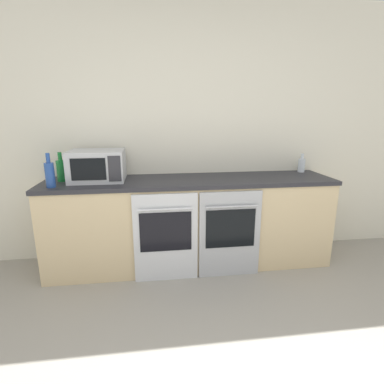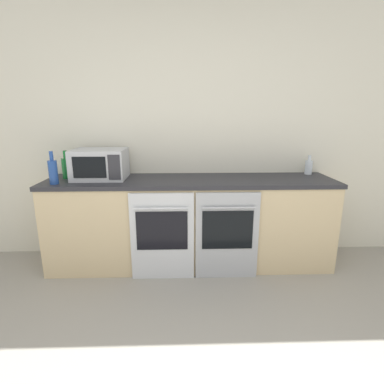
{
  "view_description": "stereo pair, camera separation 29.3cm",
  "coord_description": "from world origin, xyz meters",
  "px_view_note": "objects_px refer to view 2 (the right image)",
  "views": [
    {
      "loc": [
        -0.37,
        -0.69,
        1.49
      ],
      "look_at": [
        0.02,
        2.13,
        0.75
      ],
      "focal_mm": 28.0,
      "sensor_mm": 36.0,
      "label": 1
    },
    {
      "loc": [
        -0.08,
        -0.72,
        1.49
      ],
      "look_at": [
        0.02,
        2.13,
        0.75
      ],
      "focal_mm": 28.0,
      "sensor_mm": 36.0,
      "label": 2
    }
  ],
  "objects_px": {
    "bottle_green": "(66,167)",
    "bottle_blue": "(53,171)",
    "oven_left": "(162,236)",
    "microwave": "(100,164)",
    "bottle_clear": "(309,167)",
    "oven_right": "(227,235)"
  },
  "relations": [
    {
      "from": "oven_left",
      "to": "oven_right",
      "type": "relative_size",
      "value": 1.0
    },
    {
      "from": "oven_right",
      "to": "bottle_green",
      "type": "xyz_separation_m",
      "value": [
        -1.53,
        0.38,
        0.57
      ]
    },
    {
      "from": "bottle_clear",
      "to": "bottle_green",
      "type": "distance_m",
      "value": 2.45
    },
    {
      "from": "bottle_green",
      "to": "bottle_blue",
      "type": "bearing_deg",
      "value": -95.48
    },
    {
      "from": "microwave",
      "to": "bottle_clear",
      "type": "xyz_separation_m",
      "value": [
        2.11,
        0.14,
        -0.06
      ]
    },
    {
      "from": "bottle_clear",
      "to": "bottle_green",
      "type": "relative_size",
      "value": 0.73
    },
    {
      "from": "bottle_blue",
      "to": "bottle_green",
      "type": "xyz_separation_m",
      "value": [
        0.02,
        0.25,
        -0.01
      ]
    },
    {
      "from": "bottle_blue",
      "to": "bottle_clear",
      "type": "distance_m",
      "value": 2.5
    },
    {
      "from": "oven_left",
      "to": "microwave",
      "type": "distance_m",
      "value": 0.93
    },
    {
      "from": "oven_left",
      "to": "bottle_green",
      "type": "bearing_deg",
      "value": 157.99
    },
    {
      "from": "bottle_clear",
      "to": "oven_right",
      "type": "bearing_deg",
      "value": -150.86
    },
    {
      "from": "oven_left",
      "to": "oven_right",
      "type": "xyz_separation_m",
      "value": [
        0.59,
        0.0,
        0.0
      ]
    },
    {
      "from": "microwave",
      "to": "bottle_green",
      "type": "height_order",
      "value": "microwave"
    },
    {
      "from": "oven_left",
      "to": "bottle_blue",
      "type": "bearing_deg",
      "value": 172.27
    },
    {
      "from": "oven_left",
      "to": "microwave",
      "type": "relative_size",
      "value": 1.67
    },
    {
      "from": "oven_right",
      "to": "bottle_clear",
      "type": "height_order",
      "value": "bottle_clear"
    },
    {
      "from": "microwave",
      "to": "bottle_clear",
      "type": "relative_size",
      "value": 2.5
    },
    {
      "from": "bottle_blue",
      "to": "bottle_green",
      "type": "bearing_deg",
      "value": 84.52
    },
    {
      "from": "oven_right",
      "to": "bottle_blue",
      "type": "relative_size",
      "value": 2.81
    },
    {
      "from": "bottle_blue",
      "to": "microwave",
      "type": "bearing_deg",
      "value": 33.18
    },
    {
      "from": "oven_left",
      "to": "bottle_green",
      "type": "height_order",
      "value": "bottle_green"
    },
    {
      "from": "microwave",
      "to": "bottle_blue",
      "type": "bearing_deg",
      "value": -146.82
    }
  ]
}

